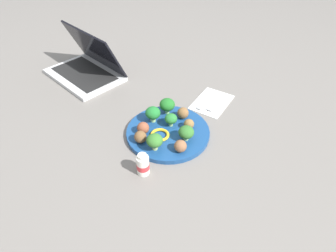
{
  "coord_description": "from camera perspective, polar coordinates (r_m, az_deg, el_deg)",
  "views": [
    {
      "loc": [
        0.6,
        0.45,
        0.67
      ],
      "look_at": [
        0.0,
        0.0,
        0.04
      ],
      "focal_mm": 31.9,
      "sensor_mm": 36.0,
      "label": 1
    }
  ],
  "objects": [
    {
      "name": "ground_plane",
      "position": [
        1.01,
        -0.0,
        -1.56
      ],
      "size": [
        4.0,
        4.0,
        0.0
      ],
      "primitive_type": "plane",
      "color": "slate"
    },
    {
      "name": "plate",
      "position": [
        1.01,
        -0.0,
        -1.22
      ],
      "size": [
        0.28,
        0.28,
        0.02
      ],
      "primitive_type": "cylinder",
      "color": "navy",
      "rests_on": "ground_plane"
    },
    {
      "name": "broccoli_floret_center",
      "position": [
        1.02,
        -2.91,
        2.47
      ],
      "size": [
        0.05,
        0.05,
        0.06
      ],
      "color": "#9AC67D",
      "rests_on": "plate"
    },
    {
      "name": "broccoli_floret_front_right",
      "position": [
        1.05,
        -0.15,
        4.06
      ],
      "size": [
        0.05,
        0.05,
        0.06
      ],
      "color": "#91CE7B",
      "rests_on": "plate"
    },
    {
      "name": "broccoli_floret_near_rim",
      "position": [
        0.95,
        3.4,
        -1.3
      ],
      "size": [
        0.05,
        0.05,
        0.05
      ],
      "color": "#9BBA79",
      "rests_on": "plate"
    },
    {
      "name": "broccoli_floret_mid_left",
      "position": [
        1.0,
        0.57,
        1.37
      ],
      "size": [
        0.04,
        0.04,
        0.05
      ],
      "color": "#8FC17E",
      "rests_on": "plate"
    },
    {
      "name": "broccoli_floret_front_left",
      "position": [
        0.91,
        -2.58,
        -2.83
      ],
      "size": [
        0.05,
        0.05,
        0.06
      ],
      "color": "#A8B96F",
      "rests_on": "plate"
    },
    {
      "name": "meatball_back_right",
      "position": [
        0.98,
        -4.78,
        -0.37
      ],
      "size": [
        0.04,
        0.04,
        0.04
      ],
      "primitive_type": "sphere",
      "color": "brown",
      "rests_on": "plate"
    },
    {
      "name": "meatball_mid_right",
      "position": [
        1.0,
        4.01,
        0.38
      ],
      "size": [
        0.04,
        0.04,
        0.04
      ],
      "primitive_type": "sphere",
      "color": "brown",
      "rests_on": "plate"
    },
    {
      "name": "meatball_front_left",
      "position": [
        1.04,
        2.83,
        2.51
      ],
      "size": [
        0.04,
        0.04,
        0.04
      ],
      "primitive_type": "sphere",
      "color": "brown",
      "rests_on": "plate"
    },
    {
      "name": "meatball_front_right",
      "position": [
        0.92,
        2.39,
        -3.85
      ],
      "size": [
        0.04,
        0.04,
        0.04
      ],
      "primitive_type": "sphere",
      "color": "brown",
      "rests_on": "plate"
    },
    {
      "name": "meatball_near_rim",
      "position": [
        0.95,
        -5.3,
        -2.08
      ],
      "size": [
        0.04,
        0.04,
        0.04
      ],
      "primitive_type": "sphere",
      "color": "brown",
      "rests_on": "plate"
    },
    {
      "name": "pepper_ring_mid_right",
      "position": [
        0.98,
        -1.58,
        -1.72
      ],
      "size": [
        0.08,
        0.08,
        0.01
      ],
      "primitive_type": "torus",
      "rotation": [
        0.0,
        0.0,
        3.51
      ],
      "color": "yellow",
      "rests_on": "plate"
    },
    {
      "name": "napkin",
      "position": [
        1.16,
        8.36,
        4.56
      ],
      "size": [
        0.18,
        0.14,
        0.01
      ],
      "primitive_type": "cube",
      "rotation": [
        0.0,
        0.0,
        0.09
      ],
      "color": "white",
      "rests_on": "ground_plane"
    },
    {
      "name": "fork",
      "position": [
        1.15,
        9.02,
        4.29
      ],
      "size": [
        0.12,
        0.02,
        0.01
      ],
      "color": "silver",
      "rests_on": "napkin"
    },
    {
      "name": "knife",
      "position": [
        1.16,
        7.42,
        4.87
      ],
      "size": [
        0.15,
        0.02,
        0.01
      ],
      "color": "silver",
      "rests_on": "napkin"
    },
    {
      "name": "yogurt_bottle",
      "position": [
        0.87,
        -4.81,
        -7.4
      ],
      "size": [
        0.04,
        0.04,
        0.07
      ],
      "color": "white",
      "rests_on": "ground_plane"
    },
    {
      "name": "laptop",
      "position": [
        1.35,
        -15.18,
        10.75
      ],
      "size": [
        0.27,
        0.35,
        0.2
      ],
      "color": "#BDBDBD",
      "rests_on": "ground_plane"
    }
  ]
}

